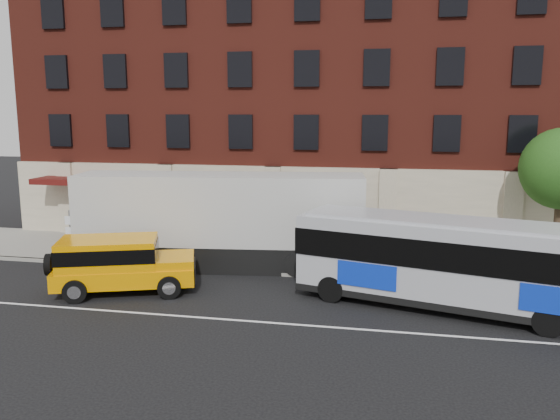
% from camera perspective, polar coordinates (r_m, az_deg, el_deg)
% --- Properties ---
extents(ground, '(120.00, 120.00, 0.00)m').
position_cam_1_polar(ground, '(19.71, -7.97, -11.20)').
color(ground, black).
rests_on(ground, ground).
extents(sidewalk, '(60.00, 6.00, 0.15)m').
position_cam_1_polar(sidewalk, '(27.93, -1.91, -4.53)').
color(sidewalk, gray).
rests_on(sidewalk, ground).
extents(kerb, '(60.00, 0.25, 0.15)m').
position_cam_1_polar(kerb, '(25.12, -3.47, -6.22)').
color(kerb, gray).
rests_on(kerb, ground).
extents(lane_line, '(60.00, 0.12, 0.01)m').
position_cam_1_polar(lane_line, '(20.15, -7.50, -10.69)').
color(lane_line, white).
rests_on(lane_line, ground).
extents(building, '(30.00, 12.10, 15.00)m').
position_cam_1_polar(building, '(34.79, 1.02, 10.85)').
color(building, maroon).
rests_on(building, sidewalk).
extents(sign_pole, '(0.30, 0.20, 2.50)m').
position_cam_1_polar(sign_pole, '(28.24, -20.36, -2.14)').
color(sign_pole, slate).
rests_on(sign_pole, ground).
extents(city_bus, '(12.28, 5.63, 3.30)m').
position_cam_1_polar(city_bus, '(21.08, 18.12, -5.00)').
color(city_bus, '#ABADB5').
rests_on(city_bus, ground).
extents(yellow_suv, '(5.82, 3.89, 2.17)m').
position_cam_1_polar(yellow_suv, '(23.19, -15.95, -4.99)').
color(yellow_suv, '#FFA000').
rests_on(yellow_suv, ground).
extents(shipping_container, '(13.02, 4.13, 4.27)m').
position_cam_1_polar(shipping_container, '(25.76, -6.02, -1.19)').
color(shipping_container, black).
rests_on(shipping_container, ground).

